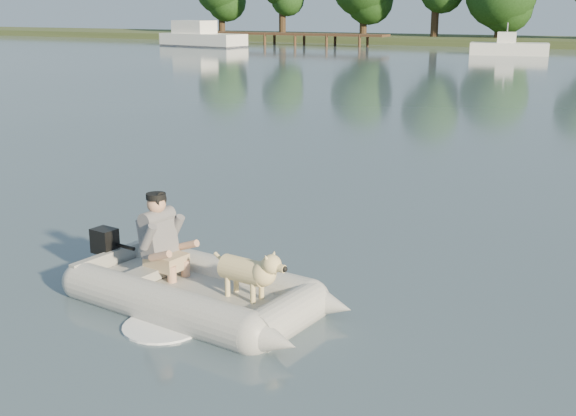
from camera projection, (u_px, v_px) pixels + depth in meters
The scene contains 8 objects.
water at pixel (198, 321), 7.61m from camera, with size 160.00×160.00×0.00m, color slate.
dock at pixel (289, 39), 63.47m from camera, with size 18.00×2.00×1.04m, color #4C331E, non-canonical shape.
dinghy at pixel (199, 260), 7.88m from camera, with size 4.23×2.86×1.27m, color #9E9E99, non-canonical shape.
man at pixel (159, 234), 8.21m from camera, with size 0.66×0.56×0.98m, color slate, non-canonical shape.
dog at pixel (244, 275), 7.61m from camera, with size 0.85×0.30×0.56m, color tan, non-canonical shape.
outboard_motor at pixel (106, 255), 8.77m from camera, with size 0.38×0.26×0.71m, color black, non-canonical shape.
cabin_cruiser at pixel (203, 34), 61.03m from camera, with size 8.15×2.91×2.52m, color white, non-canonical shape.
motorboat at pixel (510, 40), 49.89m from camera, with size 5.42×2.09×2.29m, color white, non-canonical shape.
Camera 1 is at (4.10, -5.77, 3.19)m, focal length 45.00 mm.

